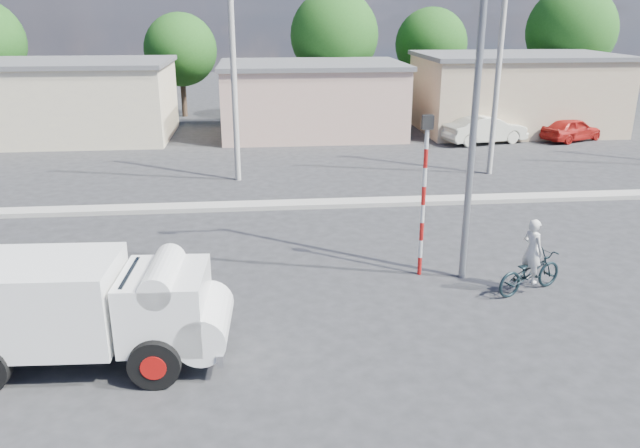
{
  "coord_description": "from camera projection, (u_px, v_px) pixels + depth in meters",
  "views": [
    {
      "loc": [
        -1.05,
        -13.87,
        6.91
      ],
      "look_at": [
        0.53,
        2.22,
        1.3
      ],
      "focal_mm": 35.0,
      "sensor_mm": 36.0,
      "label": 1
    }
  ],
  "objects": [
    {
      "name": "traffic_pole",
      "position": [
        424.0,
        183.0,
        16.26
      ],
      "size": [
        0.28,
        0.18,
        4.36
      ],
      "color": "red",
      "rests_on": "ground"
    },
    {
      "name": "bicycle",
      "position": [
        530.0,
        272.0,
        15.88
      ],
      "size": [
        2.18,
        1.48,
        1.09
      ],
      "primitive_type": "imported",
      "rotation": [
        0.0,
        0.0,
        1.98
      ],
      "color": "black",
      "rests_on": "ground"
    },
    {
      "name": "ground_plane",
      "position": [
        307.0,
        304.0,
        15.4
      ],
      "size": [
        120.0,
        120.0,
        0.0
      ],
      "primitive_type": "plane",
      "color": "#27272A",
      "rests_on": "ground"
    },
    {
      "name": "building_row",
      "position": [
        296.0,
        97.0,
        35.49
      ],
      "size": [
        37.8,
        7.3,
        4.44
      ],
      "color": "beige",
      "rests_on": "ground"
    },
    {
      "name": "car_cream",
      "position": [
        485.0,
        129.0,
        33.47
      ],
      "size": [
        4.8,
        2.65,
        1.5
      ],
      "primitive_type": "imported",
      "rotation": [
        0.0,
        0.0,
        1.82
      ],
      "color": "beige",
      "rests_on": "ground"
    },
    {
      "name": "tree_row",
      "position": [
        330.0,
        39.0,
        40.86
      ],
      "size": [
        43.62,
        7.43,
        8.42
      ],
      "color": "#38281E",
      "rests_on": "ground"
    },
    {
      "name": "median",
      "position": [
        290.0,
        205.0,
        22.9
      ],
      "size": [
        40.0,
        0.8,
        0.16
      ],
      "primitive_type": "cube",
      "color": "#99968E",
      "rests_on": "ground"
    },
    {
      "name": "cyclist",
      "position": [
        531.0,
        262.0,
        15.78
      ],
      "size": [
        0.61,
        0.72,
        1.66
      ],
      "primitive_type": "imported",
      "rotation": [
        0.0,
        0.0,
        1.98
      ],
      "color": "silver",
      "rests_on": "ground"
    },
    {
      "name": "truck",
      "position": [
        89.0,
        307.0,
        12.44
      ],
      "size": [
        5.56,
        2.41,
        2.26
      ],
      "rotation": [
        0.0,
        0.0,
        -0.04
      ],
      "color": "black",
      "rests_on": "ground"
    },
    {
      "name": "streetlight",
      "position": [
        470.0,
        92.0,
        15.28
      ],
      "size": [
        2.34,
        0.22,
        9.0
      ],
      "color": "slate",
      "rests_on": "ground"
    },
    {
      "name": "utility_poles",
      "position": [
        362.0,
        81.0,
        25.65
      ],
      "size": [
        35.4,
        0.24,
        8.0
      ],
      "color": "#99968E",
      "rests_on": "ground"
    },
    {
      "name": "car_red",
      "position": [
        572.0,
        129.0,
        34.12
      ],
      "size": [
        4.02,
        2.88,
        1.27
      ],
      "primitive_type": "imported",
      "rotation": [
        0.0,
        0.0,
        1.99
      ],
      "color": "#B21B16",
      "rests_on": "ground"
    }
  ]
}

